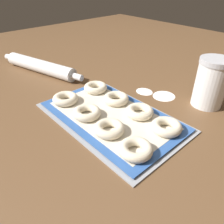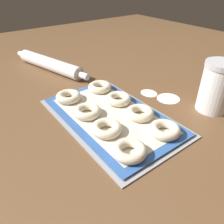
{
  "view_description": "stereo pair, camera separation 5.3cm",
  "coord_description": "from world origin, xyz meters",
  "px_view_note": "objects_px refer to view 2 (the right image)",
  "views": [
    {
      "loc": [
        0.43,
        -0.38,
        0.4
      ],
      "look_at": [
        0.0,
        0.01,
        0.02
      ],
      "focal_mm": 35.0,
      "sensor_mm": 36.0,
      "label": 1
    },
    {
      "loc": [
        0.47,
        -0.34,
        0.4
      ],
      "look_at": [
        0.0,
        0.01,
        0.02
      ],
      "focal_mm": 35.0,
      "sensor_mm": 36.0,
      "label": 2
    }
  ],
  "objects_px": {
    "baking_tray": "(112,117)",
    "bagel_front_mid_left": "(87,111)",
    "bagel_back_far_right": "(165,130)",
    "bagel_front_far_right": "(129,151)",
    "bagel_back_far_left": "(100,87)",
    "bagel_back_mid_left": "(118,99)",
    "bagel_back_mid_right": "(140,113)",
    "bagel_front_far_left": "(68,97)",
    "flour_canister": "(217,87)",
    "bagel_front_mid_right": "(107,128)",
    "rolling_pin": "(50,64)"
  },
  "relations": [
    {
      "from": "bagel_back_far_left",
      "to": "bagel_back_mid_left",
      "type": "relative_size",
      "value": 1.0
    },
    {
      "from": "baking_tray",
      "to": "bagel_front_far_right",
      "type": "relative_size",
      "value": 5.31
    },
    {
      "from": "bagel_back_mid_left",
      "to": "bagel_back_mid_right",
      "type": "xyz_separation_m",
      "value": [
        0.11,
        -0.0,
        0.0
      ]
    },
    {
      "from": "bagel_front_mid_right",
      "to": "bagel_back_far_left",
      "type": "relative_size",
      "value": 1.0
    },
    {
      "from": "bagel_back_mid_left",
      "to": "flour_canister",
      "type": "distance_m",
      "value": 0.32
    },
    {
      "from": "bagel_front_mid_right",
      "to": "bagel_back_mid_left",
      "type": "xyz_separation_m",
      "value": [
        -0.11,
        0.13,
        0.0
      ]
    },
    {
      "from": "bagel_front_far_right",
      "to": "bagel_back_mid_right",
      "type": "bearing_deg",
      "value": 128.51
    },
    {
      "from": "rolling_pin",
      "to": "bagel_back_mid_left",
      "type": "bearing_deg",
      "value": 7.65
    },
    {
      "from": "bagel_front_mid_right",
      "to": "bagel_front_far_right",
      "type": "bearing_deg",
      "value": -3.97
    },
    {
      "from": "bagel_front_far_right",
      "to": "bagel_front_mid_right",
      "type": "bearing_deg",
      "value": 176.03
    },
    {
      "from": "bagel_back_far_right",
      "to": "rolling_pin",
      "type": "relative_size",
      "value": 0.18
    },
    {
      "from": "bagel_front_far_left",
      "to": "bagel_back_far_left",
      "type": "relative_size",
      "value": 1.0
    },
    {
      "from": "baking_tray",
      "to": "bagel_back_far_left",
      "type": "relative_size",
      "value": 5.31
    },
    {
      "from": "bagel_front_far_right",
      "to": "bagel_back_far_left",
      "type": "height_order",
      "value": "same"
    },
    {
      "from": "rolling_pin",
      "to": "bagel_back_far_right",
      "type": "bearing_deg",
      "value": 4.82
    },
    {
      "from": "bagel_front_far_left",
      "to": "flour_canister",
      "type": "xyz_separation_m",
      "value": [
        0.33,
        0.37,
        0.06
      ]
    },
    {
      "from": "baking_tray",
      "to": "bagel_back_far_right",
      "type": "xyz_separation_m",
      "value": [
        0.16,
        0.06,
        0.02
      ]
    },
    {
      "from": "bagel_back_mid_left",
      "to": "bagel_front_mid_left",
      "type": "bearing_deg",
      "value": -88.45
    },
    {
      "from": "bagel_front_far_left",
      "to": "bagel_front_mid_left",
      "type": "xyz_separation_m",
      "value": [
        0.12,
        0.0,
        0.0
      ]
    },
    {
      "from": "bagel_back_far_left",
      "to": "bagel_back_far_right",
      "type": "distance_m",
      "value": 0.33
    },
    {
      "from": "bagel_back_mid_left",
      "to": "flour_canister",
      "type": "bearing_deg",
      "value": 48.17
    },
    {
      "from": "rolling_pin",
      "to": "bagel_front_mid_left",
      "type": "bearing_deg",
      "value": -8.73
    },
    {
      "from": "bagel_front_mid_right",
      "to": "bagel_back_far_left",
      "type": "xyz_separation_m",
      "value": [
        -0.23,
        0.13,
        0.0
      ]
    },
    {
      "from": "bagel_front_mid_right",
      "to": "bagel_back_mid_right",
      "type": "distance_m",
      "value": 0.13
    },
    {
      "from": "bagel_front_mid_left",
      "to": "bagel_front_far_right",
      "type": "xyz_separation_m",
      "value": [
        0.22,
        -0.01,
        0.0
      ]
    },
    {
      "from": "bagel_front_far_left",
      "to": "bagel_back_mid_right",
      "type": "relative_size",
      "value": 1.0
    },
    {
      "from": "baking_tray",
      "to": "bagel_back_far_right",
      "type": "height_order",
      "value": "bagel_back_far_right"
    },
    {
      "from": "bagel_back_far_left",
      "to": "bagel_back_far_right",
      "type": "relative_size",
      "value": 1.0
    },
    {
      "from": "bagel_front_far_left",
      "to": "flour_canister",
      "type": "bearing_deg",
      "value": 48.12
    },
    {
      "from": "bagel_front_far_left",
      "to": "bagel_front_mid_left",
      "type": "distance_m",
      "value": 0.12
    },
    {
      "from": "bagel_front_mid_right",
      "to": "bagel_back_mid_left",
      "type": "height_order",
      "value": "same"
    },
    {
      "from": "bagel_front_far_right",
      "to": "bagel_back_mid_left",
      "type": "bearing_deg",
      "value": 147.82
    },
    {
      "from": "baking_tray",
      "to": "bagel_front_mid_left",
      "type": "distance_m",
      "value": 0.08
    },
    {
      "from": "bagel_front_mid_left",
      "to": "bagel_back_mid_left",
      "type": "relative_size",
      "value": 1.0
    },
    {
      "from": "baking_tray",
      "to": "bagel_front_mid_left",
      "type": "height_order",
      "value": "bagel_front_mid_left"
    },
    {
      "from": "bagel_front_far_left",
      "to": "bagel_back_far_left",
      "type": "xyz_separation_m",
      "value": [
        0.0,
        0.13,
        0.0
      ]
    },
    {
      "from": "baking_tray",
      "to": "bagel_front_mid_left",
      "type": "xyz_separation_m",
      "value": [
        -0.05,
        -0.06,
        0.02
      ]
    },
    {
      "from": "bagel_front_far_right",
      "to": "bagel_back_far_left",
      "type": "relative_size",
      "value": 1.0
    },
    {
      "from": "bagel_front_mid_left",
      "to": "flour_canister",
      "type": "bearing_deg",
      "value": 60.33
    },
    {
      "from": "bagel_front_mid_right",
      "to": "bagel_back_mid_right",
      "type": "xyz_separation_m",
      "value": [
        -0.0,
        0.13,
        0.0
      ]
    },
    {
      "from": "baking_tray",
      "to": "bagel_back_far_left",
      "type": "distance_m",
      "value": 0.18
    },
    {
      "from": "bagel_front_far_right",
      "to": "baking_tray",
      "type": "bearing_deg",
      "value": 156.99
    },
    {
      "from": "bagel_front_mid_right",
      "to": "flour_canister",
      "type": "xyz_separation_m",
      "value": [
        0.1,
        0.37,
        0.06
      ]
    },
    {
      "from": "rolling_pin",
      "to": "bagel_back_far_left",
      "type": "bearing_deg",
      "value": 10.29
    },
    {
      "from": "bagel_front_mid_right",
      "to": "rolling_pin",
      "type": "bearing_deg",
      "value": 172.76
    },
    {
      "from": "bagel_front_mid_right",
      "to": "flour_canister",
      "type": "distance_m",
      "value": 0.39
    },
    {
      "from": "bagel_front_far_right",
      "to": "bagel_back_far_right",
      "type": "xyz_separation_m",
      "value": [
        -0.0,
        0.13,
        0.0
      ]
    },
    {
      "from": "baking_tray",
      "to": "rolling_pin",
      "type": "height_order",
      "value": "rolling_pin"
    },
    {
      "from": "bagel_front_mid_left",
      "to": "bagel_front_mid_right",
      "type": "bearing_deg",
      "value": -0.99
    },
    {
      "from": "bagel_front_far_right",
      "to": "rolling_pin",
      "type": "bearing_deg",
      "value": 173.29
    }
  ]
}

